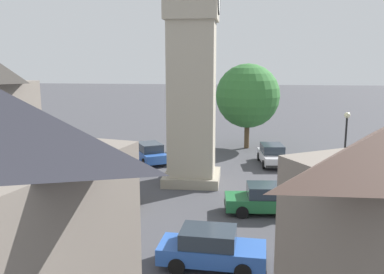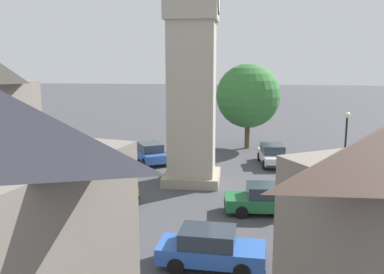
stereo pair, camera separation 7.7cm
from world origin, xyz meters
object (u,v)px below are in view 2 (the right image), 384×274
car_blue_kerb (210,248)px  car_black_far (265,199)px  car_white_side (150,153)px  pedestrian (33,161)px  tree (248,96)px  car_silver_kerb (272,155)px  lamp_post (346,137)px  clock_tower (192,8)px  car_red_corner (99,190)px

car_blue_kerb → car_black_far: 6.50m
car_white_side → car_black_far: 12.93m
pedestrian → tree: (-10.58, 14.74, 3.66)m
car_silver_kerb → lamp_post: bearing=37.6°
car_silver_kerb → car_black_far: size_ratio=1.01×
car_blue_kerb → car_white_side: size_ratio=0.96×
car_black_far → pedestrian: bearing=-109.5°
tree → lamp_post: (10.90, 5.78, -1.49)m
clock_tower → car_black_far: (5.16, 4.40, -10.19)m
car_red_corner → car_black_far: (0.48, 9.09, 0.00)m
clock_tower → car_red_corner: size_ratio=4.23×
pedestrian → tree: 18.51m
clock_tower → pedestrian: size_ratio=11.12×
lamp_post → car_red_corner: bearing=-71.9°
car_black_far → car_red_corner: bearing=-93.0°
lamp_post → car_silver_kerb: bearing=-142.4°
pedestrian → tree: tree is taller
car_white_side → pedestrian: pedestrian is taller
car_blue_kerb → car_red_corner: (-6.50, -6.64, 0.00)m
clock_tower → car_black_far: bearing=40.5°
car_white_side → car_red_corner: bearing=-5.3°
car_red_corner → car_silver_kerb: bearing=133.8°
car_red_corner → tree: 18.11m
car_silver_kerb → car_red_corner: 14.18m
car_red_corner → car_black_far: same height
car_white_side → car_blue_kerb: bearing=19.8°
car_blue_kerb → tree: bearing=175.4°
clock_tower → car_silver_kerb: (-5.13, 5.55, -10.19)m
car_red_corner → car_black_far: 9.11m
car_red_corner → lamp_post: bearing=108.1°
lamp_post → pedestrian: bearing=-90.9°
clock_tower → pedestrian: 14.83m
car_blue_kerb → car_red_corner: size_ratio=0.95×
car_silver_kerb → tree: size_ratio=0.57×
car_silver_kerb → tree: tree is taller
car_blue_kerb → car_red_corner: 9.30m
car_red_corner → pedestrian: bearing=-128.2°
car_white_side → lamp_post: lamp_post is taller
car_silver_kerb → car_white_side: 9.37m
car_red_corner → lamp_post: size_ratio=0.94×
car_red_corner → lamp_post: (-4.64, 14.21, 2.42)m
clock_tower → car_black_far: 12.24m
car_white_side → pedestrian: bearing=-57.7°
car_silver_kerb → tree: 7.17m
car_blue_kerb → lamp_post: bearing=145.8°
tree → car_blue_kerb: bearing=-4.6°
lamp_post → car_blue_kerb: bearing=-34.2°
car_blue_kerb → car_black_far: same height
pedestrian → lamp_post: lamp_post is taller
car_white_side → tree: bearing=128.6°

